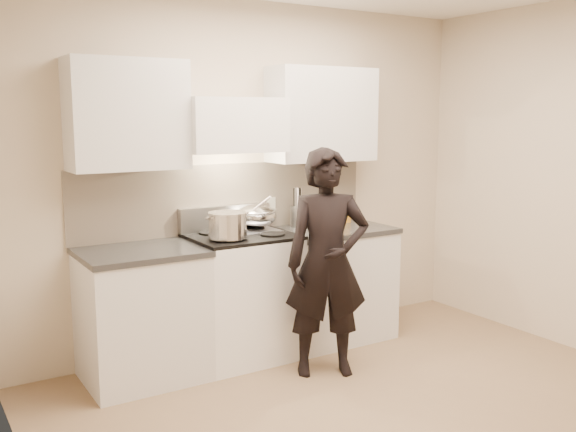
{
  "coord_description": "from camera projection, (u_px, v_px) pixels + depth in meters",
  "views": [
    {
      "loc": [
        -2.47,
        -2.74,
        1.83
      ],
      "look_at": [
        -0.13,
        1.05,
        1.12
      ],
      "focal_mm": 40.0,
      "sensor_mm": 36.0,
      "label": 1
    }
  ],
  "objects": [
    {
      "name": "stock_pot",
      "position": [
        228.0,
        225.0,
        4.55
      ],
      "size": [
        0.38,
        0.34,
        0.18
      ],
      "color": "silver",
      "rests_on": "stove"
    },
    {
      "name": "stove",
      "position": [
        242.0,
        296.0,
        4.84
      ],
      "size": [
        0.76,
        0.65,
        0.96
      ],
      "color": "white",
      "rests_on": "ground"
    },
    {
      "name": "spice_jar",
      "position": [
        302.0,
        220.0,
        5.27
      ],
      "size": [
        0.04,
        0.04,
        0.1
      ],
      "color": "#C8792A",
      "rests_on": "counter_right"
    },
    {
      "name": "person",
      "position": [
        327.0,
        263.0,
        4.48
      ],
      "size": [
        0.69,
        0.6,
        1.6
      ],
      "primitive_type": "imported",
      "rotation": [
        0.0,
        0.0,
        -0.44
      ],
      "color": "black",
      "rests_on": "ground"
    },
    {
      "name": "room_shell",
      "position": [
        356.0,
        152.0,
        3.9
      ],
      "size": [
        4.04,
        3.54,
        2.7
      ],
      "color": "beige",
      "rests_on": "ground"
    },
    {
      "name": "wok",
      "position": [
        256.0,
        216.0,
        4.97
      ],
      "size": [
        0.34,
        0.41,
        0.27
      ],
      "color": "silver",
      "rests_on": "stove"
    },
    {
      "name": "ground_plane",
      "position": [
        397.0,
        420.0,
        3.87
      ],
      "size": [
        4.0,
        4.0,
        0.0
      ],
      "primitive_type": "plane",
      "color": "#83694B"
    },
    {
      "name": "utensil_crock",
      "position": [
        297.0,
        215.0,
        5.23
      ],
      "size": [
        0.12,
        0.12,
        0.32
      ],
      "color": "#B4B4B4",
      "rests_on": "counter_right"
    },
    {
      "name": "oil_glass",
      "position": [
        346.0,
        213.0,
        5.45
      ],
      "size": [
        0.09,
        0.09,
        0.15
      ],
      "color": "#A86C1A",
      "rests_on": "counter_right"
    },
    {
      "name": "counter_right",
      "position": [
        332.0,
        282.0,
        5.27
      ],
      "size": [
        0.92,
        0.67,
        0.92
      ],
      "color": "silver",
      "rests_on": "ground"
    },
    {
      "name": "counter_left",
      "position": [
        142.0,
        314.0,
        4.43
      ],
      "size": [
        0.82,
        0.67,
        0.92
      ],
      "color": "silver",
      "rests_on": "ground"
    }
  ]
}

